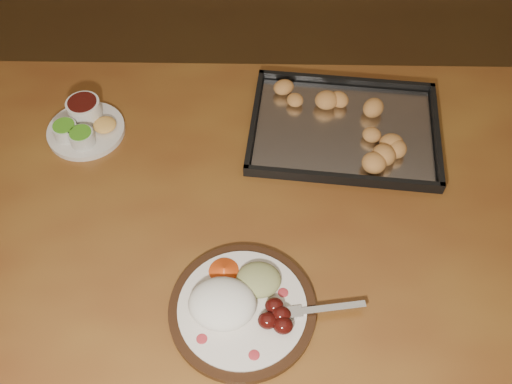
{
  "coord_description": "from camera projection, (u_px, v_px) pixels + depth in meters",
  "views": [
    {
      "loc": [
        0.23,
        -0.69,
        1.68
      ],
      "look_at": [
        0.17,
        -0.01,
        0.77
      ],
      "focal_mm": 40.0,
      "sensor_mm": 36.0,
      "label": 1
    }
  ],
  "objects": [
    {
      "name": "dinner_plate",
      "position": [
        239.0,
        305.0,
        0.99
      ],
      "size": [
        0.34,
        0.26,
        0.06
      ],
      "rotation": [
        0.0,
        0.0,
        -0.07
      ],
      "color": "black",
      "rests_on": "dining_table"
    },
    {
      "name": "baking_tray",
      "position": [
        344.0,
        127.0,
        1.25
      ],
      "size": [
        0.42,
        0.32,
        0.04
      ],
      "rotation": [
        0.0,
        0.0,
        -0.04
      ],
      "color": "black",
      "rests_on": "dining_table"
    },
    {
      "name": "dining_table",
      "position": [
        234.0,
        241.0,
        1.21
      ],
      "size": [
        1.55,
        0.99,
        0.75
      ],
      "rotation": [
        0.0,
        0.0,
        0.06
      ],
      "color": "brown",
      "rests_on": "ground"
    },
    {
      "name": "ground",
      "position": [
        201.0,
        334.0,
        1.77
      ],
      "size": [
        4.0,
        4.0,
        0.0
      ],
      "primitive_type": "plane",
      "color": "#523B1C",
      "rests_on": "ground"
    },
    {
      "name": "condiment_saucer",
      "position": [
        84.0,
        125.0,
        1.25
      ],
      "size": [
        0.17,
        0.17,
        0.06
      ],
      "rotation": [
        0.0,
        0.0,
        -0.09
      ],
      "color": "beige",
      "rests_on": "dining_table"
    }
  ]
}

